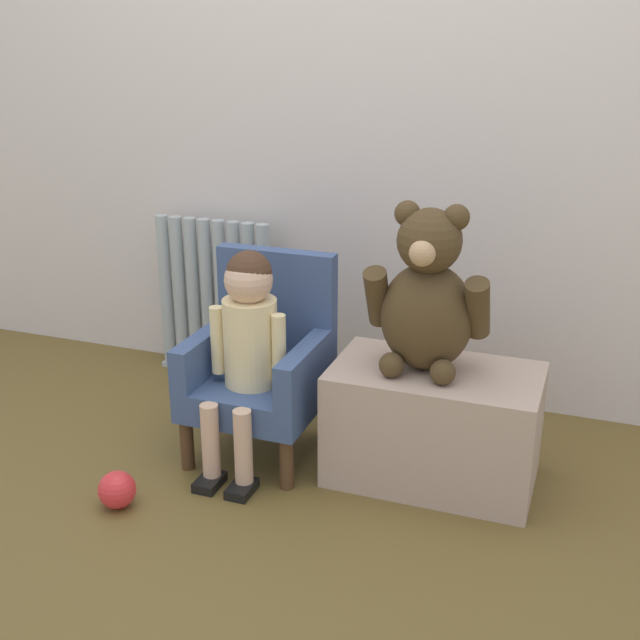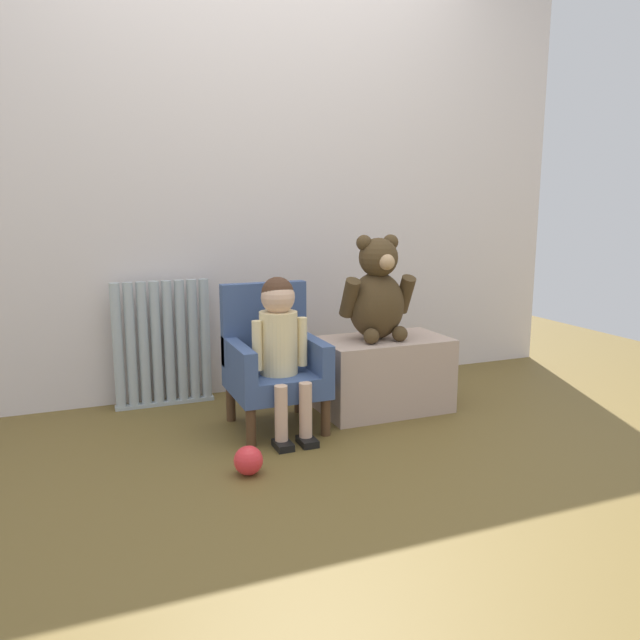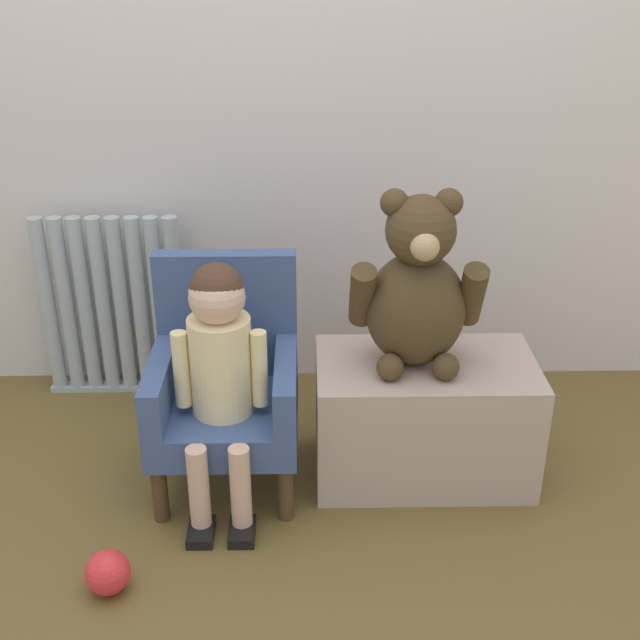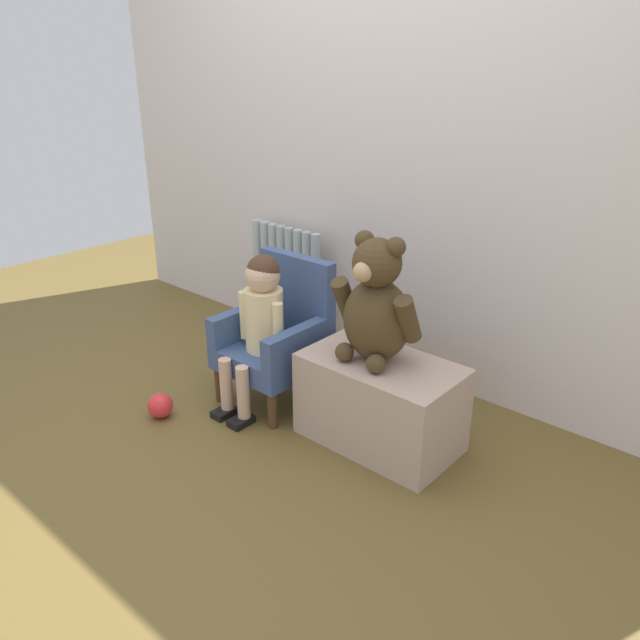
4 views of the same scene
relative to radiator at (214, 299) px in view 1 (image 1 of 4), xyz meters
name	(u,v)px [view 1 (image 1 of 4)]	position (x,y,z in m)	size (l,w,h in m)	color
ground_plane	(220,538)	(0.52, -1.01, -0.32)	(6.00, 6.00, 0.00)	brown
back_wall	(352,68)	(0.52, 0.12, 0.88)	(3.80, 0.05, 2.40)	silver
radiator	(214,299)	(0.00, 0.00, 0.00)	(0.50, 0.05, 0.64)	#A4B0B4
child_armchair	(263,362)	(0.43, -0.49, -0.01)	(0.41, 0.41, 0.65)	#3B517F
child_figure	(247,331)	(0.43, -0.60, 0.14)	(0.25, 0.35, 0.70)	beige
low_bench	(434,425)	(1.00, -0.49, -0.14)	(0.63, 0.37, 0.37)	tan
large_teddy_bear	(427,298)	(0.96, -0.49, 0.27)	(0.37, 0.26, 0.51)	#46341D
toy_ball	(117,490)	(0.17, -0.97, -0.26)	(0.11, 0.11, 0.11)	red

